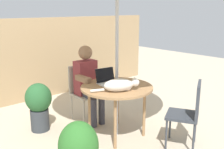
{
  "coord_description": "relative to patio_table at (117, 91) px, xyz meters",
  "views": [
    {
      "loc": [
        -2.4,
        -2.62,
        1.81
      ],
      "look_at": [
        0.0,
        0.1,
        0.89
      ],
      "focal_mm": 42.62,
      "sensor_mm": 36.0,
      "label": 1
    }
  ],
  "objects": [
    {
      "name": "potted_plant_by_chair",
      "position": [
        -0.76,
        0.89,
        -0.26
      ],
      "size": [
        0.39,
        0.39,
        0.73
      ],
      "color": "#33383D",
      "rests_on": "ground"
    },
    {
      "name": "ground_plane",
      "position": [
        0.0,
        0.0,
        -0.68
      ],
      "size": [
        14.0,
        14.0,
        0.0
      ],
      "primitive_type": "plane",
      "color": "#BCAD93"
    },
    {
      "name": "fence_back",
      "position": [
        0.0,
        2.26,
        0.13
      ],
      "size": [
        5.66,
        0.08,
        1.62
      ],
      "primitive_type": "cube",
      "color": "tan",
      "rests_on": "ground"
    },
    {
      "name": "chair_occupied",
      "position": [
        0.0,
        0.82,
        -0.15
      ],
      "size": [
        0.4,
        0.4,
        0.9
      ],
      "color": "#B2A899",
      "rests_on": "ground"
    },
    {
      "name": "person_seated",
      "position": [
        0.0,
        0.67,
        0.02
      ],
      "size": [
        0.48,
        0.48,
        1.24
      ],
      "color": "maroon",
      "rests_on": "ground"
    },
    {
      "name": "patio_table",
      "position": [
        0.0,
        0.0,
        0.0
      ],
      "size": [
        1.01,
        1.01,
        0.74
      ],
      "color": "#9E754C",
      "rests_on": "ground"
    },
    {
      "name": "chair_empty",
      "position": [
        0.47,
        -0.87,
        -0.15
      ],
      "size": [
        0.54,
        0.54,
        0.9
      ],
      "color": "#33383F",
      "rests_on": "ground"
    },
    {
      "name": "laptop",
      "position": [
        -0.0,
        0.21,
        0.13
      ],
      "size": [
        0.33,
        0.29,
        0.21
      ],
      "color": "silver",
      "rests_on": "patio_table"
    },
    {
      "name": "cat",
      "position": [
        -0.11,
        -0.2,
        0.15
      ],
      "size": [
        0.58,
        0.38,
        0.17
      ],
      "color": "silver",
      "rests_on": "patio_table"
    }
  ]
}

